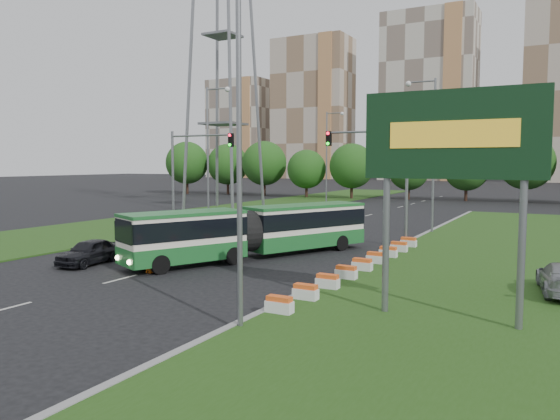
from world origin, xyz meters
The scene contains 20 objects.
ground centered at (0.00, 0.00, 0.00)m, with size 360.00×360.00×0.00m, color black.
grass_median centered at (13.00, 8.00, 0.07)m, with size 14.00×60.00×0.15m, color #244A15.
median_kerb centered at (6.05, 8.00, 0.09)m, with size 0.30×60.00×0.18m, color gray.
left_verge centered at (-18.00, 25.00, 0.05)m, with size 12.00×110.00×0.10m, color #244A15.
lane_markings centered at (-3.00, 20.00, 0.00)m, with size 0.20×100.00×0.01m, color #B6B5AE, non-canonical shape.
flower_planters centered at (6.70, 0.80, 0.45)m, with size 1.10×18.10×0.60m, color white, non-canonical shape.
billboard centered at (12.25, -6.00, 6.16)m, with size 6.00×0.37×8.00m.
traffic_mast_median centered at (4.78, 10.00, 5.35)m, with size 5.76×0.32×8.00m.
traffic_mast_left centered at (-10.38, 9.00, 5.35)m, with size 5.76×0.32×8.00m.
street_lamps centered at (-3.00, 10.00, 6.00)m, with size 36.00×60.00×12.00m, color slate, non-canonical shape.
transmission_pylon centered at (-20.00, 28.00, 22.00)m, with size 12.00×12.00×44.00m, color slate, non-canonical shape.
tree_line centered at (10.00, 55.00, 4.50)m, with size 120.00×8.00×9.00m, color #184412, non-canonical shape.
apartment_tower_west centered at (-65.00, 150.00, 24.00)m, with size 26.00×15.00×48.00m, color #BBAB96.
apartment_tower_cwest centered at (-25.00, 150.00, 26.00)m, with size 28.00×15.00×52.00m, color beige.
midrise_west centered at (-95.00, 150.00, 18.00)m, with size 22.00×14.00×36.00m, color beige.
articulated_bus centered at (-0.66, 2.09, 1.57)m, with size 2.43×15.61×2.57m.
car_left_near centered at (-7.27, -3.99, 0.69)m, with size 1.64×4.06×1.38m, color black.
car_left_far centered at (-9.25, 11.74, 0.66)m, with size 1.41×4.03×1.33m, color black.
pedestrian centered at (-2.87, -3.12, 0.86)m, with size 0.63×0.41×1.72m, color gray.
shopping_trolley centered at (-2.80, -4.17, 0.26)m, with size 0.30×0.32×0.52m.
Camera 1 is at (15.85, -25.01, 5.56)m, focal length 35.00 mm.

